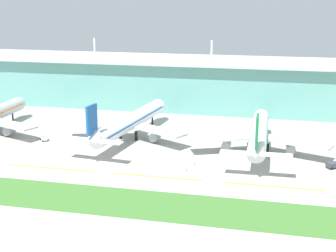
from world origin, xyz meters
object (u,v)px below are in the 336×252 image
object	(u,v)px
pushback_tug	(334,165)
airliner_near_middle	(130,122)
airliner_far_middle	(259,134)
safety_cone_nose_front	(195,164)
safety_cone_left_wingtip	(187,170)
baggage_cart	(44,137)

from	to	relation	value
pushback_tug	airliner_near_middle	bearing A→B (deg)	166.57
airliner_near_middle	airliner_far_middle	bearing A→B (deg)	-6.94
airliner_near_middle	safety_cone_nose_front	xyz separation A→B (m)	(29.04, -24.00, -6.10)
airliner_far_middle	safety_cone_nose_front	size ratio (longest dim) A/B	84.51
safety_cone_left_wingtip	airliner_far_middle	bearing A→B (deg)	49.99
airliner_near_middle	safety_cone_nose_front	distance (m)	38.17
airliner_far_middle	baggage_cart	xyz separation A→B (m)	(-78.26, -3.94, -5.18)
pushback_tug	safety_cone_nose_front	world-z (taller)	pushback_tug
airliner_near_middle	airliner_far_middle	world-z (taller)	same
airliner_far_middle	safety_cone_left_wingtip	xyz separation A→B (m)	(-20.34, -24.23, -6.09)
baggage_cart	safety_cone_left_wingtip	xyz separation A→B (m)	(57.92, -20.29, -0.91)
airliner_near_middle	baggage_cart	xyz separation A→B (m)	(-30.36, -9.77, -5.19)
pushback_tug	safety_cone_nose_front	xyz separation A→B (m)	(-42.73, -6.86, -0.75)
airliner_far_middle	pushback_tug	size ratio (longest dim) A/B	11.84
safety_cone_left_wingtip	safety_cone_nose_front	distance (m)	6.24
pushback_tug	safety_cone_nose_front	distance (m)	43.28
pushback_tug	baggage_cart	world-z (taller)	baggage_cart
airliner_near_middle	pushback_tug	distance (m)	73.98
pushback_tug	safety_cone_left_wingtip	size ratio (longest dim) A/B	7.14
pushback_tug	baggage_cart	bearing A→B (deg)	175.87
airliner_near_middle	airliner_far_middle	xyz separation A→B (m)	(47.90, -5.83, -0.01)
baggage_cart	pushback_tug	bearing A→B (deg)	-4.13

